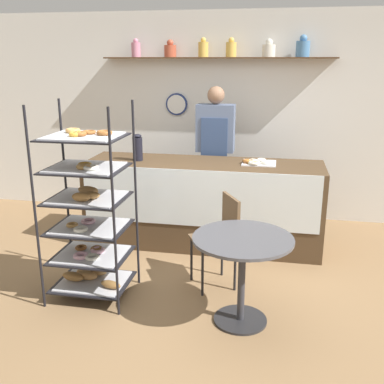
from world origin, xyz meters
The scene contains 9 objects.
ground_plane centered at (0.00, 0.00, 0.00)m, with size 14.00×14.00×0.00m, color olive.
back_wall centered at (0.00, 2.20, 1.37)m, with size 10.00×0.30×2.70m.
display_counter centered at (0.00, 1.06, 0.49)m, with size 2.68×0.76×0.98m.
pastry_rack centered at (-0.80, -0.33, 0.77)m, with size 0.71×0.60×1.76m.
person_worker centered at (0.06, 1.61, 0.98)m, with size 0.46×0.23×1.79m.
cafe_table centered at (0.58, -0.52, 0.57)m, with size 0.81×0.81×0.75m.
cafe_chair centered at (0.34, 0.10, 0.54)m, with size 0.52×0.52×0.88m.
coffee_carafe centered at (-0.76, 1.03, 1.13)m, with size 0.11×0.11×0.31m.
donut_tray_counter centered at (0.59, 1.10, 1.00)m, with size 0.37×0.33×0.05m.
Camera 1 is at (0.81, -3.83, 2.11)m, focal length 42.00 mm.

